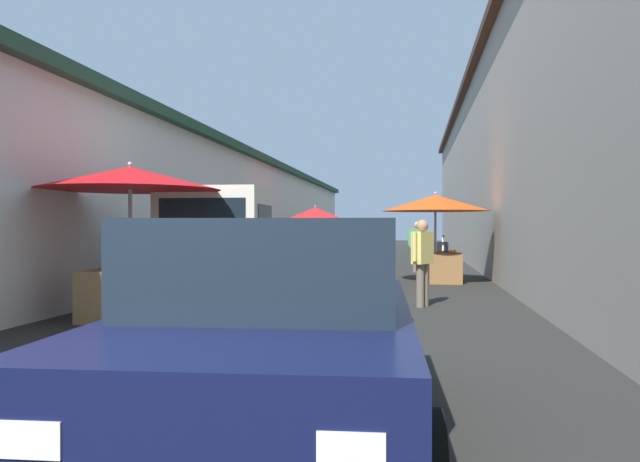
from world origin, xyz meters
name	(u,v)px	position (x,y,z in m)	size (l,w,h in m)	color
ground	(346,280)	(13.50, 0.00, 0.00)	(90.00, 90.00, 0.00)	#282826
building_left_whitewash	(126,207)	(15.75, 7.24, 2.01)	(49.80, 7.50, 4.00)	silver
building_right_concrete	(611,157)	(15.75, -7.24, 3.35)	(49.80, 7.50, 6.69)	#A39E93
fruit_stall_near_left	(316,221)	(19.86, 1.82, 1.59)	(2.18, 2.18, 2.18)	#9E9EA3
fruit_stall_far_right	(437,212)	(12.81, -2.33, 1.76)	(2.64, 2.64, 2.25)	#9E9EA3
fruit_stall_near_right	(127,197)	(6.27, 2.55, 1.86)	(2.75, 2.75, 2.39)	#9E9EA3
hatchback_car	(280,325)	(1.59, -0.86, 0.74)	(3.99, 2.08, 1.45)	#0F1438
delivery_truck	(227,246)	(8.53, 1.68, 1.04)	(4.95, 2.05, 2.08)	black
vendor_by_crates	(417,243)	(16.45, -1.88, 0.88)	(0.36, 0.58, 1.55)	#665B4C
vendor_in_shade	(422,257)	(8.34, -1.91, 0.87)	(0.54, 0.40, 1.52)	#665B4C
parked_scooter	(445,260)	(15.19, -2.64, 0.45)	(1.69, 0.35, 1.14)	black
plastic_stool	(240,268)	(12.86, 2.68, 0.33)	(0.30, 0.30, 0.43)	#1E8C3F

